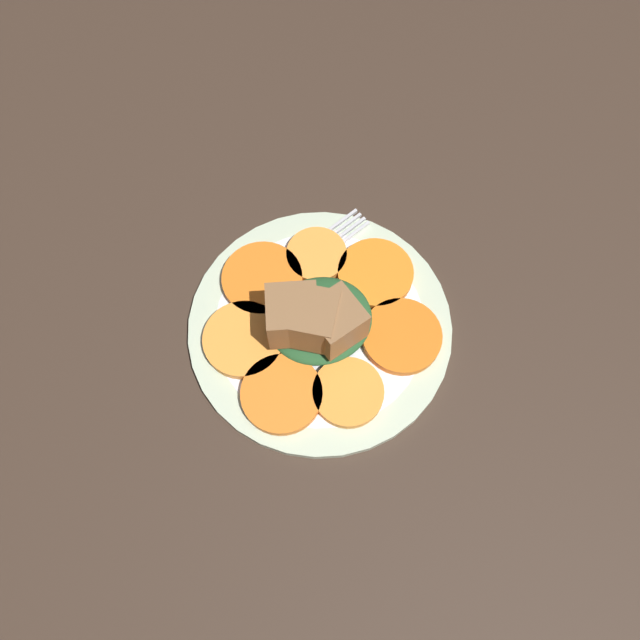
# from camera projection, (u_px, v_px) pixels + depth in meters

# --- Properties ---
(table_slab) EXTENTS (1.20, 1.20, 0.02)m
(table_slab) POSITION_uv_depth(u_px,v_px,m) (320.00, 332.00, 0.64)
(table_slab) COLOR #38281E
(table_slab) RESTS_ON ground
(plate) EXTENTS (0.26, 0.26, 0.01)m
(plate) POSITION_uv_depth(u_px,v_px,m) (320.00, 326.00, 0.63)
(plate) COLOR beige
(plate) RESTS_ON table_slab
(carrot_slice_0) EXTENTS (0.08, 0.08, 0.01)m
(carrot_slice_0) POSITION_uv_depth(u_px,v_px,m) (375.00, 273.00, 0.64)
(carrot_slice_0) COLOR orange
(carrot_slice_0) RESTS_ON plate
(carrot_slice_1) EXTENTS (0.06, 0.06, 0.01)m
(carrot_slice_1) POSITION_uv_depth(u_px,v_px,m) (317.00, 255.00, 0.65)
(carrot_slice_1) COLOR orange
(carrot_slice_1) RESTS_ON plate
(carrot_slice_2) EXTENTS (0.08, 0.08, 0.01)m
(carrot_slice_2) POSITION_uv_depth(u_px,v_px,m) (262.00, 279.00, 0.64)
(carrot_slice_2) COLOR orange
(carrot_slice_2) RESTS_ON plate
(carrot_slice_3) EXTENTS (0.08, 0.08, 0.01)m
(carrot_slice_3) POSITION_uv_depth(u_px,v_px,m) (243.00, 339.00, 0.61)
(carrot_slice_3) COLOR orange
(carrot_slice_3) RESTS_ON plate
(carrot_slice_4) EXTENTS (0.08, 0.08, 0.01)m
(carrot_slice_4) POSITION_uv_depth(u_px,v_px,m) (282.00, 394.00, 0.59)
(carrot_slice_4) COLOR orange
(carrot_slice_4) RESTS_ON plate
(carrot_slice_5) EXTENTS (0.07, 0.07, 0.01)m
(carrot_slice_5) POSITION_uv_depth(u_px,v_px,m) (351.00, 391.00, 0.59)
(carrot_slice_5) COLOR orange
(carrot_slice_5) RESTS_ON plate
(carrot_slice_6) EXTENTS (0.08, 0.08, 0.01)m
(carrot_slice_6) POSITION_uv_depth(u_px,v_px,m) (402.00, 336.00, 0.61)
(carrot_slice_6) COLOR orange
(carrot_slice_6) RESTS_ON plate
(center_pile) EXTENTS (0.11, 0.09, 0.07)m
(center_pile) POSITION_uv_depth(u_px,v_px,m) (315.00, 319.00, 0.59)
(center_pile) COLOR #235128
(center_pile) RESTS_ON plate
(fork) EXTENTS (0.17, 0.08, 0.00)m
(fork) POSITION_uv_depth(u_px,v_px,m) (304.00, 260.00, 0.65)
(fork) COLOR silver
(fork) RESTS_ON plate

